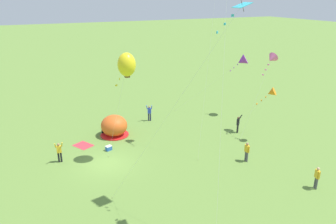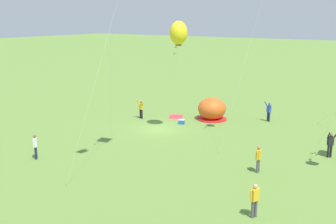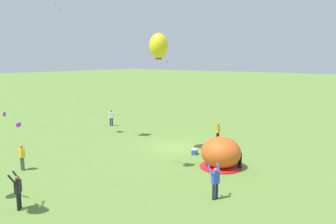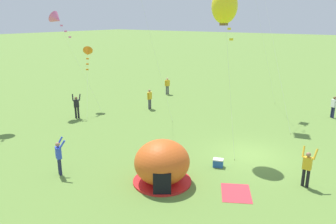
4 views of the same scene
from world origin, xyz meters
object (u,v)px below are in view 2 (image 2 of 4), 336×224
person_with_toddler (258,158)px  person_watching_sky (269,111)px  cooler_box (182,122)px  popup_tent (212,109)px  person_far_back (35,145)px  person_strolling (141,108)px  person_arms_raised (330,143)px  kite_yellow (179,33)px  person_center_field (255,199)px

person_with_toddler → person_watching_sky: 12.86m
cooler_box → popup_tent: bearing=154.6°
popup_tent → person_far_back: (16.18, -4.92, -0.03)m
person_strolling → person_arms_raised: (1.22, 17.32, 0.00)m
person_with_toddler → kite_yellow: size_ratio=0.19×
person_with_toddler → person_center_field: (5.49, 1.95, 0.00)m
person_with_toddler → person_center_field: size_ratio=1.00×
person_strolling → person_far_back: bearing=3.7°
popup_tent → person_strolling: size_ratio=1.49×
cooler_box → person_arms_raised: 13.16m
person_arms_raised → kite_yellow: (0.87, -11.81, 7.20)m
person_arms_raised → kite_yellow: 13.86m
person_with_toddler → kite_yellow: bearing=-117.0°
person_center_field → person_far_back: same height
person_center_field → kite_yellow: bearing=-132.9°
person_arms_raised → person_far_back: 20.10m
cooler_box → person_center_field: size_ratio=0.36×
cooler_box → person_with_toddler: 12.18m
person_watching_sky → person_arms_raised: (6.95, 6.87, -0.00)m
person_with_toddler → person_arms_raised: bearing=150.1°
popup_tent → cooler_box: bearing=-25.4°
person_with_toddler → person_center_field: same height
person_arms_raised → person_center_field: size_ratio=1.10×
person_strolling → popup_tent: bearing=121.2°
popup_tent → kite_yellow: (5.57, -0.23, 7.20)m
person_strolling → person_far_back: (12.70, 0.82, -0.03)m
cooler_box → person_arms_raised: (1.64, 13.03, 0.78)m
kite_yellow → person_watching_sky: bearing=147.8°
cooler_box → person_far_back: bearing=-14.8°
popup_tent → person_with_toddler: bearing=40.3°
person_watching_sky → person_far_back: 20.79m
person_watching_sky → kite_yellow: size_ratio=0.21×
person_strolling → person_arms_raised: bearing=86.0°
person_watching_sky → person_arms_raised: size_ratio=1.00×
person_center_field → person_far_back: 15.40m
person_watching_sky → person_arms_raised: same height
popup_tent → person_arms_raised: bearing=67.9°
person_center_field → kite_yellow: size_ratio=0.19×
person_arms_raised → person_strolling: bearing=-94.0°
person_with_toddler → person_strolling: 15.69m
popup_tent → person_with_toddler: popup_tent is taller
cooler_box → person_with_toddler: (6.97, 9.96, 0.74)m
person_center_field → person_watching_sky: bearing=-162.0°
person_arms_raised → person_center_field: person_arms_raised is taller
cooler_box → person_watching_sky: 8.17m
kite_yellow → person_far_back: bearing=-23.9°
person_with_toddler → kite_yellow: (-4.46, -8.74, 7.23)m
person_center_field → person_far_back: bearing=-87.6°
person_with_toddler → popup_tent: bearing=-139.7°
person_strolling → person_watching_sky: 11.91m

